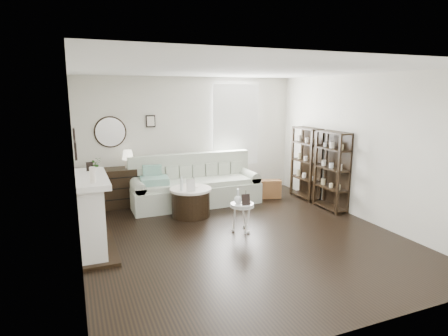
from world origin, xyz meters
name	(u,v)px	position (x,y,z in m)	size (l,w,h in m)	color
room	(221,126)	(0.73, 2.70, 1.60)	(5.50, 5.50, 5.50)	black
fireplace	(92,217)	(-2.32, 0.30, 0.54)	(0.50, 1.40, 1.84)	silver
shelf_unit_far	(306,163)	(2.33, 1.55, 0.80)	(0.30, 0.80, 1.60)	black
shelf_unit_near	(332,171)	(2.33, 0.65, 0.80)	(0.30, 0.80, 1.60)	black
sofa	(195,188)	(-0.13, 2.08, 0.35)	(2.71, 0.94, 1.05)	#B2BCA7
quilt	(155,181)	(-1.02, 1.95, 0.61)	(0.55, 0.45, 0.14)	#289666
suitcase	(267,189)	(1.52, 1.85, 0.21)	(0.62, 0.21, 0.41)	brown
dresser	(112,188)	(-1.81, 2.47, 0.41)	(1.22, 0.52, 0.81)	black
table_lamp	(128,159)	(-1.45, 2.47, 1.00)	(0.24, 0.24, 0.38)	white
potted_plant	(95,164)	(-2.11, 2.42, 0.95)	(0.24, 0.21, 0.27)	#29621C
drum_table	(191,202)	(-0.46, 1.30, 0.28)	(0.80, 0.80, 0.56)	black
pedestal_table	(242,206)	(0.11, 0.19, 0.46)	(0.41, 0.41, 0.50)	silver
eiffel_drum	(194,183)	(-0.37, 1.36, 0.64)	(0.10, 0.10, 0.17)	black
bottle_drum	(182,183)	(-0.66, 1.21, 0.69)	(0.06, 0.06, 0.27)	silver
card_frame_drum	(191,185)	(-0.52, 1.10, 0.67)	(0.17, 0.01, 0.22)	silver
eiffel_ped	(246,197)	(0.19, 0.21, 0.60)	(0.11, 0.11, 0.19)	black
flask_ped	(238,196)	(0.04, 0.20, 0.63)	(0.14, 0.14, 0.26)	silver
card_frame_ped	(246,200)	(0.13, 0.08, 0.59)	(0.14, 0.01, 0.19)	black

